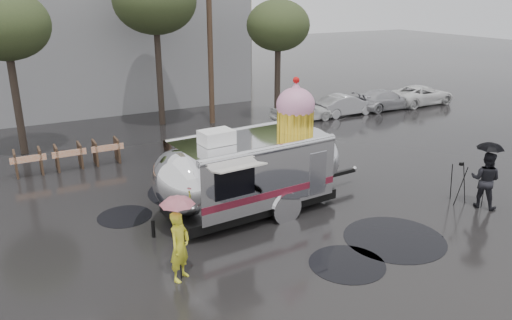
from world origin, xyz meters
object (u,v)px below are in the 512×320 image
person_left (180,246)px  tripod (459,179)px  person_right (485,180)px  airstream_trailer (253,167)px

person_left → tripod: 9.92m
person_left → person_right: 10.40m
airstream_trailer → person_right: (6.87, -3.35, -0.56)m
person_left → tripod: (9.92, 0.04, -0.06)m
airstream_trailer → tripod: (6.41, -2.71, -0.68)m
person_right → tripod: (-0.46, 0.64, -0.11)m
person_right → tripod: 0.80m
tripod → airstream_trailer: bearing=162.1°
person_right → tripod: size_ratio=1.32×
airstream_trailer → person_left: airstream_trailer is taller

